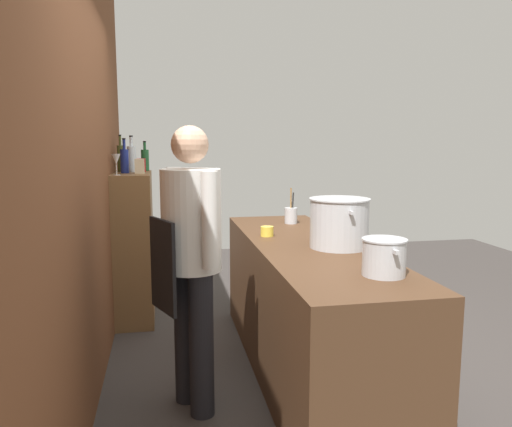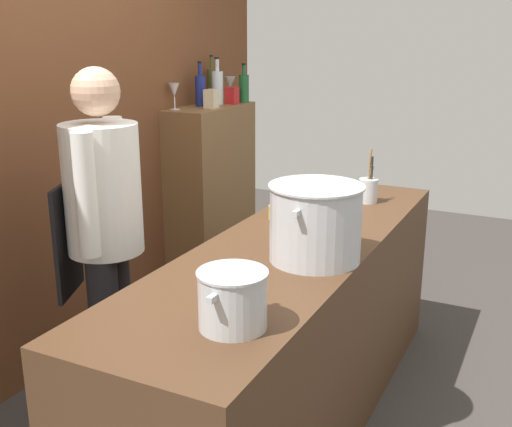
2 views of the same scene
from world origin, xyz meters
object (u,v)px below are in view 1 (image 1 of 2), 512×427
Objects in this scene: stockpot_small at (384,257)px; wine_glass_wide at (116,160)px; wine_bottle_cobalt at (125,160)px; wine_bottle_green at (145,159)px; spice_tin_red at (141,165)px; spice_tin_cream at (140,166)px; wine_bottle_clear at (132,158)px; utensil_crock at (291,215)px; chef at (191,249)px; butter_jar at (267,231)px; wine_glass_short at (132,157)px; stockpot_large at (339,223)px; wine_bottle_olive at (121,158)px.

wine_glass_wide is at bearing 37.61° from stockpot_small.
stockpot_small is at bearing -146.65° from wine_bottle_cobalt.
spice_tin_red is (-0.12, 0.03, -0.05)m from wine_bottle_green.
wine_bottle_clear is at bearing 19.14° from spice_tin_cream.
wine_glass_wide is 0.50m from spice_tin_red.
wine_bottle_cobalt is 2.41× the size of spice_tin_cream.
utensil_crock is at bearing -124.63° from wine_bottle_green.
butter_jar is at bearing 113.98° from chef.
chef reaches higher than wine_glass_short.
spice_tin_red reaches higher than butter_jar.
stockpot_large is 2.20m from wine_bottle_green.
wine_bottle_green is at bearing 33.49° from butter_jar.
wine_bottle_cobalt reaches higher than wine_glass_short.
wine_bottle_cobalt is 0.37m from wine_bottle_green.
chef is 3.74× the size of stockpot_large.
utensil_crock is (1.13, -0.89, 0.01)m from chef.
wine_glass_short is at bearing 57.72° from utensil_crock.
wine_bottle_green is at bearing -4.89° from spice_tin_cream.
wine_bottle_green is at bearing -14.41° from spice_tin_red.
wine_bottle_olive reaches higher than spice_tin_cream.
wine_glass_wide is at bearing 177.30° from chef.
wine_bottle_clear reaches higher than spice_tin_red.
utensil_crock is at bearing -109.75° from wine_bottle_cobalt.
wine_bottle_clear is 0.15m from wine_bottle_cobalt.
chef is 5.02× the size of wine_bottle_olive.
stockpot_small is at bearing 38.09° from chef.
wine_glass_short is (0.10, -0.09, 0.00)m from wine_bottle_olive.
chef is 1.97m from wine_bottle_olive.
spice_tin_cream is (0.41, 1.22, 0.39)m from utensil_crock.
stockpot_large reaches higher than stockpot_small.
chef is at bearing 61.29° from stockpot_small.
utensil_crock is 1.64m from wine_bottle_olive.
stockpot_small is 2.46× the size of spice_tin_red.
wine_bottle_cobalt is at bearing -168.26° from wine_bottle_olive.
utensil_crock is at bearing -122.28° from wine_glass_short.
spice_tin_red is 0.95× the size of spice_tin_cream.
wine_glass_short is at bearing 11.49° from spice_tin_cream.
stockpot_small is 0.99× the size of utensil_crock.
utensil_crock is 3.17× the size of butter_jar.
utensil_crock is 0.89× the size of wine_bottle_olive.
wine_bottle_clear is at bearing 30.69° from stockpot_small.
chef is 6.05× the size of wine_bottle_green.
butter_jar is 0.28× the size of wine_bottle_olive.
utensil_crock is 1.71× the size of wine_glass_wide.
stockpot_large is at bearing -136.93° from spice_tin_cream.
wine_bottle_olive reaches higher than stockpot_small.
wine_bottle_olive is 0.14m from wine_bottle_clear.
spice_tin_cream is (0.17, -0.18, -0.06)m from wine_glass_wide.
spice_tin_cream is (0.92, 0.91, 0.43)m from butter_jar.
wine_bottle_cobalt is (-0.14, 0.05, -0.01)m from wine_bottle_clear.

